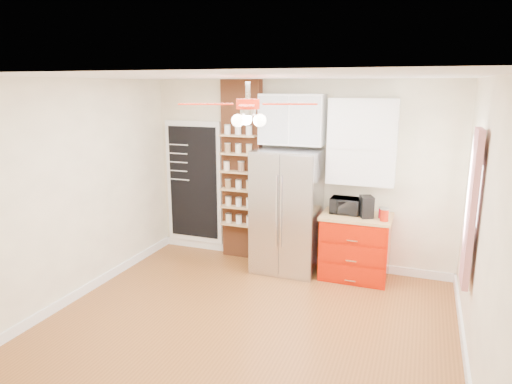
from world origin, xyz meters
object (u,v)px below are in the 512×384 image
(fridge, at_px, (287,211))
(coffee_maker, at_px, (366,207))
(red_cabinet, at_px, (355,246))
(ceiling_fan, at_px, (248,105))
(toaster_oven, at_px, (345,206))
(pantry_jar_oats, at_px, (227,166))
(canister_left, at_px, (384,215))

(fridge, distance_m, coffee_maker, 1.11)
(red_cabinet, relative_size, ceiling_fan, 0.67)
(toaster_oven, distance_m, pantry_jar_oats, 1.85)
(ceiling_fan, bearing_deg, fridge, 91.76)
(toaster_oven, distance_m, canister_left, 0.56)
(canister_left, relative_size, pantry_jar_oats, 1.20)
(toaster_oven, height_order, pantry_jar_oats, pantry_jar_oats)
(red_cabinet, relative_size, pantry_jar_oats, 7.29)
(coffee_maker, relative_size, canister_left, 1.85)
(red_cabinet, height_order, canister_left, canister_left)
(ceiling_fan, xyz_separation_m, coffee_maker, (1.05, 1.63, -1.38))
(ceiling_fan, bearing_deg, toaster_oven, 66.11)
(ceiling_fan, distance_m, coffee_maker, 2.38)
(coffee_maker, bearing_deg, ceiling_fan, -144.16)
(coffee_maker, distance_m, canister_left, 0.27)
(ceiling_fan, xyz_separation_m, toaster_oven, (0.76, 1.71, -1.41))
(ceiling_fan, relative_size, coffee_maker, 4.91)
(red_cabinet, distance_m, pantry_jar_oats, 2.20)
(toaster_oven, relative_size, pantry_jar_oats, 3.09)
(red_cabinet, distance_m, coffee_maker, 0.61)
(coffee_maker, xyz_separation_m, canister_left, (0.24, -0.10, -0.07))
(ceiling_fan, distance_m, pantry_jar_oats, 2.30)
(pantry_jar_oats, bearing_deg, toaster_oven, -2.54)
(canister_left, distance_m, pantry_jar_oats, 2.39)
(canister_left, bearing_deg, fridge, 175.71)
(pantry_jar_oats, bearing_deg, red_cabinet, -3.23)
(pantry_jar_oats, bearing_deg, ceiling_fan, -59.74)
(coffee_maker, bearing_deg, red_cabinet, 137.40)
(red_cabinet, height_order, pantry_jar_oats, pantry_jar_oats)
(fridge, height_order, ceiling_fan, ceiling_fan)
(red_cabinet, distance_m, toaster_oven, 0.58)
(toaster_oven, bearing_deg, red_cabinet, -9.45)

